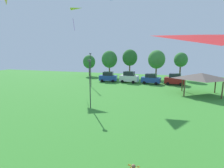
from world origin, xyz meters
TOP-DOWN VIEW (x-y plane):
  - kite_flying_4 at (-9.39, 38.58)m, footprint 2.44×2.75m
  - kite_flying_7 at (-16.95, 36.39)m, footprint 2.84×2.38m
  - kite_flying_8 at (3.44, 11.89)m, footprint 3.84×2.94m
  - parked_car_leftmost at (-11.51, 43.37)m, footprint 4.34×2.33m
  - parked_car_second_from_left at (-6.52, 43.67)m, footprint 4.40×2.39m
  - parked_car_third_from_left at (-1.52, 43.43)m, footprint 4.35×2.40m
  - parked_car_rightmost_in_row at (3.47, 43.76)m, footprint 4.41×2.42m
  - park_pavilion at (7.14, 35.71)m, footprint 6.86×5.26m
  - light_post_0 at (-7.36, 23.81)m, footprint 0.36×0.20m
  - light_post_1 at (-12.95, 36.59)m, footprint 0.36×0.20m
  - treeline_tree_0 at (-20.36, 52.14)m, footprint 3.61×3.61m
  - treeline_tree_1 at (-13.64, 50.96)m, footprint 4.33×4.33m
  - treeline_tree_2 at (-8.01, 51.61)m, footprint 4.03×4.03m
  - treeline_tree_3 at (-0.90, 51.01)m, footprint 4.33×4.33m
  - treeline_tree_4 at (5.02, 52.10)m, footprint 3.34×3.34m

SIDE VIEW (x-z plane):
  - parked_car_third_from_left at x=-1.52m, z-range -0.01..2.25m
  - parked_car_leftmost at x=-11.51m, z-range -0.02..2.33m
  - parked_car_rightmost_in_row at x=3.47m, z-range -0.02..2.42m
  - parked_car_second_from_left at x=-6.52m, z-range -0.03..2.55m
  - park_pavilion at x=7.14m, z-range 1.28..4.88m
  - light_post_0 at x=-7.36m, z-range 0.40..6.47m
  - light_post_1 at x=-12.95m, z-range 0.41..7.16m
  - treeline_tree_0 at x=-20.36m, z-range 1.05..7.16m
  - treeline_tree_1 at x=-13.64m, z-range 1.29..8.66m
  - treeline_tree_4 at x=5.02m, z-range 1.57..8.46m
  - treeline_tree_3 at x=-0.90m, z-range 1.34..8.83m
  - treeline_tree_2 at x=-8.01m, z-range 1.61..9.30m
  - kite_flying_8 at x=3.44m, z-range 5.64..6.27m
  - kite_flying_7 at x=-16.95m, z-range 12.83..16.23m
  - kite_flying_4 at x=-9.39m, z-range 15.67..16.23m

